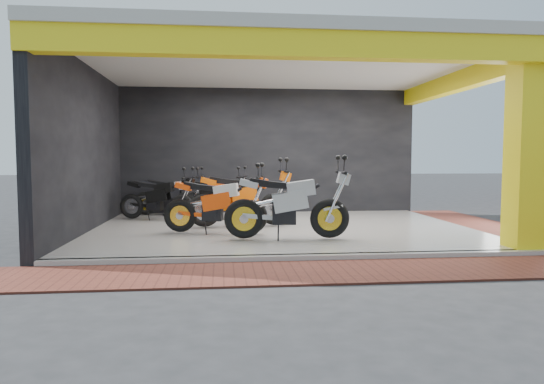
# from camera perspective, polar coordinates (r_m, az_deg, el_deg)

# --- Properties ---
(ground) EXTENTS (80.00, 80.00, 0.00)m
(ground) POSITION_cam_1_polar(r_m,az_deg,el_deg) (8.60, 2.78, -6.69)
(ground) COLOR #2D2D30
(ground) RESTS_ON ground
(showroom_floor) EXTENTS (8.00, 6.00, 0.10)m
(showroom_floor) POSITION_cam_1_polar(r_m,az_deg,el_deg) (10.54, 1.14, -4.43)
(showroom_floor) COLOR beige
(showroom_floor) RESTS_ON ground
(showroom_ceiling) EXTENTS (8.40, 6.40, 0.20)m
(showroom_ceiling) POSITION_cam_1_polar(r_m,az_deg,el_deg) (10.62, 1.17, 14.88)
(showroom_ceiling) COLOR beige
(showroom_ceiling) RESTS_ON corner_column
(back_wall) EXTENTS (8.20, 0.20, 3.50)m
(back_wall) POSITION_cam_1_polar(r_m,az_deg,el_deg) (13.51, -0.46, 4.66)
(back_wall) COLOR black
(back_wall) RESTS_ON ground
(left_wall) EXTENTS (0.20, 6.20, 3.50)m
(left_wall) POSITION_cam_1_polar(r_m,az_deg,el_deg) (10.73, -21.21, 4.56)
(left_wall) COLOR black
(left_wall) RESTS_ON ground
(corner_column) EXTENTS (0.50, 0.50, 3.50)m
(corner_column) POSITION_cam_1_polar(r_m,az_deg,el_deg) (9.11, 27.69, 4.52)
(corner_column) COLOR yellow
(corner_column) RESTS_ON ground
(header_beam_front) EXTENTS (8.40, 0.30, 0.40)m
(header_beam_front) POSITION_cam_1_polar(r_m,az_deg,el_deg) (7.65, 4.05, 16.87)
(header_beam_front) COLOR yellow
(header_beam_front) RESTS_ON corner_column
(header_beam_right) EXTENTS (0.30, 6.40, 0.40)m
(header_beam_right) POSITION_cam_1_polar(r_m,az_deg,el_deg) (11.74, 21.39, 12.08)
(header_beam_right) COLOR yellow
(header_beam_right) RESTS_ON corner_column
(floor_kerb) EXTENTS (8.00, 0.20, 0.10)m
(floor_kerb) POSITION_cam_1_polar(r_m,az_deg,el_deg) (7.60, 3.95, -7.74)
(floor_kerb) COLOR beige
(floor_kerb) RESTS_ON ground
(paver_front) EXTENTS (9.00, 1.40, 0.03)m
(paver_front) POSITION_cam_1_polar(r_m,az_deg,el_deg) (6.86, 5.08, -9.33)
(paver_front) COLOR brown
(paver_front) RESTS_ON ground
(paver_right) EXTENTS (1.40, 7.00, 0.03)m
(paver_right) POSITION_cam_1_polar(r_m,az_deg,el_deg) (12.11, 24.37, -3.86)
(paver_right) COLOR brown
(paver_right) RESTS_ON ground
(moto_hero) EXTENTS (2.33, 1.26, 1.35)m
(moto_hero) POSITION_cam_1_polar(r_m,az_deg,el_deg) (9.47, -2.50, -0.98)
(moto_hero) COLOR #FF4B0A
(moto_hero) RESTS_ON showroom_floor
(moto_row_a) EXTENTS (2.49, 1.06, 1.49)m
(moto_row_a) POSITION_cam_1_polar(r_m,az_deg,el_deg) (8.94, 6.82, -0.85)
(moto_row_a) COLOR #A9ADB1
(moto_row_a) RESTS_ON showroom_floor
(moto_row_b) EXTENTS (2.44, 1.08, 1.45)m
(moto_row_b) POSITION_cam_1_polar(r_m,az_deg,el_deg) (10.63, 0.32, -0.16)
(moto_row_b) COLOR orange
(moto_row_b) RESTS_ON showroom_floor
(moto_row_c) EXTENTS (2.18, 1.39, 1.25)m
(moto_row_c) POSITION_cam_1_polar(r_m,az_deg,el_deg) (11.92, -4.33, -0.19)
(moto_row_c) COLOR black
(moto_row_c) RESTS_ON showroom_floor
(moto_row_d) EXTENTS (2.16, 1.33, 1.24)m
(moto_row_d) POSITION_cam_1_polar(r_m,az_deg,el_deg) (11.72, -10.54, -0.35)
(moto_row_d) COLOR black
(moto_row_d) RESTS_ON showroom_floor
(moto_row_e) EXTENTS (2.09, 1.07, 1.22)m
(moto_row_e) POSITION_cam_1_polar(r_m,az_deg,el_deg) (12.74, -9.19, -0.03)
(moto_row_e) COLOR black
(moto_row_e) RESTS_ON showroom_floor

